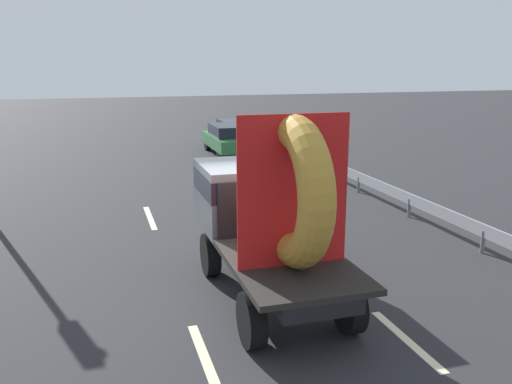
# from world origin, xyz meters

# --- Properties ---
(ground_plane) EXTENTS (120.00, 120.00, 0.00)m
(ground_plane) POSITION_xyz_m (0.00, 0.00, 0.00)
(ground_plane) COLOR #28282B
(flatbed_truck) EXTENTS (2.02, 4.99, 3.65)m
(flatbed_truck) POSITION_xyz_m (0.29, -0.19, 1.72)
(flatbed_truck) COLOR black
(flatbed_truck) RESTS_ON ground_plane
(distant_sedan) EXTENTS (1.88, 4.40, 1.43)m
(distant_sedan) POSITION_xyz_m (3.57, 15.70, 0.77)
(distant_sedan) COLOR black
(distant_sedan) RESTS_ON ground_plane
(guardrail) EXTENTS (0.10, 12.67, 0.71)m
(guardrail) POSITION_xyz_m (5.91, 5.15, 0.53)
(guardrail) COLOR gray
(guardrail) RESTS_ON ground_plane
(lane_dash_left_near) EXTENTS (0.16, 2.96, 0.01)m
(lane_dash_left_near) POSITION_xyz_m (-1.36, -2.71, 0.00)
(lane_dash_left_near) COLOR beige
(lane_dash_left_near) RESTS_ON ground_plane
(lane_dash_left_far) EXTENTS (0.16, 2.46, 0.01)m
(lane_dash_left_far) POSITION_xyz_m (-1.36, 5.67, 0.00)
(lane_dash_left_far) COLOR beige
(lane_dash_left_far) RESTS_ON ground_plane
(lane_dash_right_near) EXTENTS (0.16, 2.08, 0.01)m
(lane_dash_right_near) POSITION_xyz_m (1.93, -2.72, 0.00)
(lane_dash_right_near) COLOR beige
(lane_dash_right_near) RESTS_ON ground_plane
(lane_dash_right_far) EXTENTS (0.16, 2.54, 0.01)m
(lane_dash_right_far) POSITION_xyz_m (1.93, 4.99, 0.00)
(lane_dash_right_far) COLOR beige
(lane_dash_right_far) RESTS_ON ground_plane
(oncoming_car) EXTENTS (1.77, 4.12, 1.34)m
(oncoming_car) POSITION_xyz_m (4.54, 18.29, 0.72)
(oncoming_car) COLOR black
(oncoming_car) RESTS_ON ground_plane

